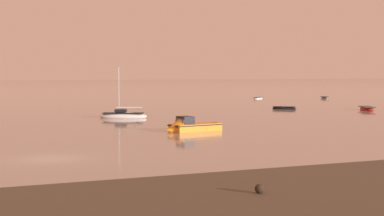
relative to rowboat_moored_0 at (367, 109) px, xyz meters
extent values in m
plane|color=gray|center=(-52.29, -32.55, -0.20)|extent=(800.00, 800.00, 0.00)
sphere|color=#2D2116|center=(-46.14, -48.56, 0.22)|extent=(0.42, 0.42, 0.42)
ellipsoid|color=red|center=(0.00, 0.00, -0.03)|extent=(3.47, 4.96, 0.75)
cube|color=#33383F|center=(0.00, 0.00, 0.28)|extent=(3.28, 4.60, 0.10)
cube|color=#33383F|center=(0.00, 0.00, 0.17)|extent=(1.44, 0.89, 0.07)
ellipsoid|color=white|center=(-37.48, -0.48, 0.00)|extent=(5.99, 4.18, 1.00)
cube|color=black|center=(-37.48, -0.48, 0.40)|extent=(5.13, 3.63, 0.10)
cube|color=black|center=(-37.73, -0.35, 0.68)|extent=(1.69, 1.51, 0.36)
cylinder|color=#B7BABF|center=(-37.94, -0.25, 3.24)|extent=(0.10, 0.10, 5.49)
cylinder|color=beige|center=(-36.83, -0.80, 1.05)|extent=(2.94, 1.59, 0.20)
ellipsoid|color=gray|center=(18.79, 36.30, -0.08)|extent=(2.37, 3.67, 0.55)
cube|color=black|center=(18.79, 36.30, 0.15)|extent=(2.25, 3.41, 0.07)
cube|color=black|center=(18.79, 36.30, 0.07)|extent=(1.08, 0.59, 0.05)
ellipsoid|color=white|center=(4.53, 39.76, -0.09)|extent=(3.35, 2.72, 0.52)
cube|color=#33383F|center=(4.53, 39.76, 0.13)|extent=(3.12, 2.56, 0.07)
cube|color=#33383F|center=(4.53, 39.76, 0.06)|extent=(0.72, 0.96, 0.05)
ellipsoid|color=black|center=(-9.72, 7.11, -0.07)|extent=(3.48, 3.50, 0.58)
cube|color=#33383F|center=(-9.72, 7.11, 0.18)|extent=(3.26, 3.27, 0.08)
cube|color=#33383F|center=(-9.72, 7.11, 0.09)|extent=(0.97, 0.96, 0.06)
cube|color=orange|center=(-36.13, -19.14, 0.03)|extent=(5.07, 2.79, 0.94)
cone|color=orange|center=(-38.60, -19.57, 0.03)|extent=(1.80, 2.12, 1.90)
cube|color=black|center=(-36.18, -19.15, 0.39)|extent=(5.19, 2.84, 0.10)
cube|color=black|center=(-37.26, -19.34, 0.87)|extent=(1.39, 1.67, 0.73)
cube|color=#384751|center=(-37.83, -19.44, 0.93)|extent=(0.50, 1.46, 0.59)
cube|color=black|center=(-33.82, -18.74, 0.18)|extent=(0.35, 0.42, 0.67)
camera|label=1|loc=(-59.54, -71.75, 5.34)|focal=57.14mm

